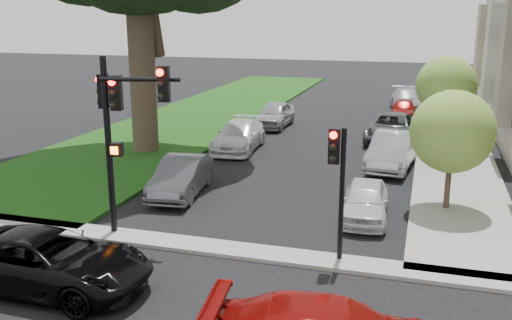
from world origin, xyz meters
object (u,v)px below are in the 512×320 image
(car_parked_1, at_px, (392,151))
(car_parked_5, at_px, (181,176))
(car_parked_2, at_px, (392,128))
(car_cross_near, at_px, (48,261))
(car_parked_7, at_px, (274,115))
(traffic_signal_secondary, at_px, (338,170))
(car_parked_6, at_px, (239,136))
(car_parked_0, at_px, (365,201))
(car_parked_3, at_px, (403,109))
(small_tree_b, at_px, (446,86))
(car_parked_4, at_px, (407,100))
(small_tree_c, at_px, (443,85))
(small_tree_a, at_px, (452,132))
(traffic_signal_main, at_px, (120,115))

(car_parked_1, distance_m, car_parked_5, 9.68)
(car_parked_1, xyz_separation_m, car_parked_2, (-0.35, 5.51, -0.05))
(car_cross_near, relative_size, car_parked_7, 1.20)
(traffic_signal_secondary, relative_size, car_parked_6, 0.77)
(car_parked_0, bearing_deg, car_cross_near, -136.82)
(car_parked_3, bearing_deg, small_tree_b, -73.14)
(traffic_signal_secondary, relative_size, car_parked_4, 0.73)
(small_tree_b, relative_size, traffic_signal_secondary, 1.21)
(small_tree_c, distance_m, car_parked_3, 3.09)
(car_parked_3, height_order, car_parked_4, car_parked_4)
(car_parked_3, relative_size, car_parked_5, 0.87)
(car_cross_near, xyz_separation_m, car_parked_7, (0.01, 21.80, 0.02))
(car_cross_near, bearing_deg, car_parked_0, -43.81)
(car_parked_1, relative_size, car_parked_3, 1.27)
(small_tree_a, relative_size, small_tree_c, 1.17)
(traffic_signal_secondary, relative_size, car_parked_5, 0.88)
(car_parked_7, bearing_deg, car_parked_2, -15.53)
(car_parked_2, relative_size, car_parked_5, 1.23)
(car_parked_2, bearing_deg, traffic_signal_main, -109.74)
(small_tree_c, xyz_separation_m, car_parked_7, (-9.66, -4.00, -1.66))
(car_parked_5, xyz_separation_m, car_parked_6, (-0.22, 7.56, -0.00))
(traffic_signal_secondary, distance_m, car_cross_near, 7.80)
(car_parked_2, xyz_separation_m, car_parked_5, (-7.05, -11.75, -0.03))
(small_tree_a, distance_m, car_parked_2, 11.27)
(small_tree_b, distance_m, car_cross_near, 22.28)
(car_cross_near, xyz_separation_m, car_parked_4, (7.44, 30.17, 0.03))
(car_parked_0, bearing_deg, car_parked_7, 112.83)
(traffic_signal_main, xyz_separation_m, car_parked_4, (7.33, 26.47, -3.05))
(small_tree_c, relative_size, car_parked_6, 0.74)
(car_parked_3, height_order, car_parked_5, car_parked_5)
(car_parked_4, relative_size, car_parked_5, 1.20)
(car_parked_1, distance_m, car_parked_2, 5.52)
(traffic_signal_main, height_order, car_parked_2, traffic_signal_main)
(small_tree_b, distance_m, car_parked_3, 7.68)
(car_parked_6, bearing_deg, small_tree_b, 20.44)
(small_tree_b, bearing_deg, car_parked_0, -101.86)
(traffic_signal_secondary, xyz_separation_m, car_parked_1, (0.84, 10.58, -1.87))
(car_parked_6, bearing_deg, car_parked_0, -52.34)
(car_parked_7, bearing_deg, car_parked_3, 35.09)
(small_tree_a, distance_m, car_parked_0, 3.80)
(car_parked_2, bearing_deg, car_parked_6, -146.23)
(traffic_signal_main, bearing_deg, traffic_signal_secondary, -0.38)
(traffic_signal_secondary, distance_m, car_parked_7, 19.41)
(car_parked_0, height_order, car_parked_5, car_parked_5)
(car_parked_2, bearing_deg, traffic_signal_secondary, -87.94)
(car_parked_1, distance_m, car_parked_6, 7.73)
(traffic_signal_secondary, relative_size, car_parked_7, 0.86)
(traffic_signal_secondary, distance_m, car_parked_4, 26.60)
(car_parked_1, distance_m, car_parked_3, 12.61)
(small_tree_b, distance_m, car_parked_2, 3.47)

